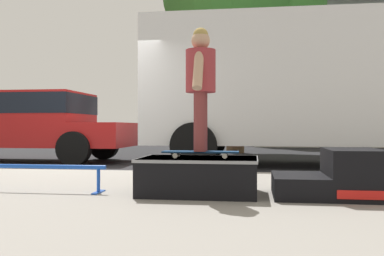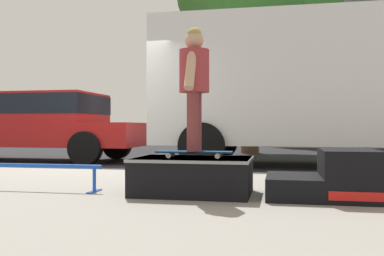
% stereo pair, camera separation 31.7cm
% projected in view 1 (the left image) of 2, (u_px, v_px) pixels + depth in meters
% --- Properties ---
extents(ground_plane, '(140.00, 140.00, 0.00)m').
position_uv_depth(ground_plane, '(78.00, 174.00, 7.57)').
color(ground_plane, black).
extents(skate_box, '(1.20, 0.83, 0.38)m').
position_uv_depth(skate_box, '(199.00, 174.00, 4.48)').
color(skate_box, black).
rests_on(skate_box, sidewalk_slab).
extents(kicker_ramp, '(1.04, 0.81, 0.48)m').
position_uv_depth(kicker_ramp, '(336.00, 177.00, 4.28)').
color(kicker_ramp, black).
rests_on(kicker_ramp, sidewalk_slab).
extents(grind_rail, '(1.55, 0.28, 0.29)m').
position_uv_depth(grind_rail, '(36.00, 171.00, 4.67)').
color(grind_rail, blue).
rests_on(grind_rail, sidewalk_slab).
extents(skateboard, '(0.78, 0.22, 0.07)m').
position_uv_depth(skateboard, '(201.00, 152.00, 4.44)').
color(skateboard, navy).
rests_on(skateboard, skate_box).
extents(skater_kid, '(0.31, 0.65, 1.26)m').
position_uv_depth(skater_kid, '(201.00, 79.00, 4.44)').
color(skater_kid, brown).
rests_on(skater_kid, skateboard).
extents(box_truck, '(6.91, 2.63, 3.05)m').
position_uv_depth(box_truck, '(313.00, 85.00, 9.13)').
color(box_truck, white).
rests_on(box_truck, ground).
extents(pickup_truck_red, '(5.70, 2.09, 1.61)m').
position_uv_depth(pickup_truck_red, '(19.00, 124.00, 10.25)').
color(pickup_truck_red, red).
rests_on(pickup_truck_red, ground).
extents(house_behind, '(9.54, 8.23, 8.40)m').
position_uv_depth(house_behind, '(349.00, 56.00, 20.91)').
color(house_behind, silver).
rests_on(house_behind, ground).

